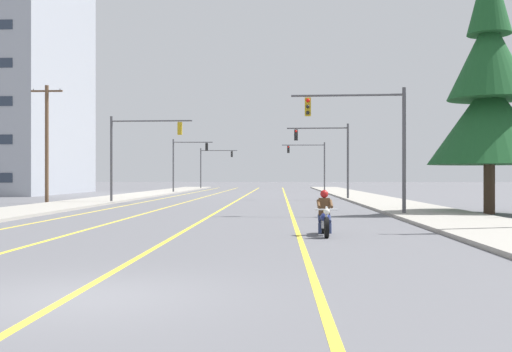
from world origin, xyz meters
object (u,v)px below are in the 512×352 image
(motorcycle_with_rider, at_px, (325,217))
(traffic_signal_far_left, at_px, (212,162))
(traffic_signal_near_left, at_px, (135,145))
(traffic_signal_mid_right, at_px, (330,149))
(traffic_signal_mid_left, at_px, (185,158))
(utility_pole_left_near, at_px, (47,141))
(conifer_tree_right_verge_near, at_px, (489,92))
(traffic_signal_near_right, at_px, (370,130))
(traffic_signal_far_right, at_px, (312,159))

(motorcycle_with_rider, relative_size, traffic_signal_far_left, 0.35)
(traffic_signal_near_left, bearing_deg, motorcycle_with_rider, -63.89)
(traffic_signal_mid_right, distance_m, traffic_signal_far_left, 45.78)
(traffic_signal_near_left, xyz_separation_m, traffic_signal_far_left, (-0.01, 50.39, -0.02))
(traffic_signal_mid_left, height_order, traffic_signal_far_left, same)
(utility_pole_left_near, xyz_separation_m, conifer_tree_right_verge_near, (26.94, -11.18, 1.82))
(traffic_signal_near_right, bearing_deg, motorcycle_with_rider, -106.15)
(motorcycle_with_rider, height_order, traffic_signal_near_right, traffic_signal_near_right)
(traffic_signal_mid_left, xyz_separation_m, conifer_tree_right_verge_near, (21.52, -39.48, 2.10))
(traffic_signal_mid_left, height_order, utility_pole_left_near, utility_pole_left_near)
(traffic_signal_near_right, relative_size, traffic_signal_far_left, 1.00)
(traffic_signal_far_left, xyz_separation_m, utility_pole_left_near, (-6.05, -51.27, 0.22))
(traffic_signal_near_right, distance_m, traffic_signal_near_left, 20.02)
(traffic_signal_near_left, distance_m, traffic_signal_far_right, 37.28)
(traffic_signal_near_right, relative_size, traffic_signal_near_left, 1.00)
(conifer_tree_right_verge_near, bearing_deg, traffic_signal_mid_right, 108.81)
(traffic_signal_mid_left, bearing_deg, motorcycle_with_rider, -76.48)
(traffic_signal_far_right, bearing_deg, traffic_signal_near_left, -112.73)
(traffic_signal_far_left, distance_m, conifer_tree_right_verge_near, 65.88)
(motorcycle_with_rider, height_order, utility_pole_left_near, utility_pole_left_near)
(motorcycle_with_rider, height_order, conifer_tree_right_verge_near, conifer_tree_right_verge_near)
(conifer_tree_right_verge_near, bearing_deg, traffic_signal_mid_left, 118.59)
(traffic_signal_near_left, height_order, conifer_tree_right_verge_near, conifer_tree_right_verge_near)
(traffic_signal_far_left, bearing_deg, conifer_tree_right_verge_near, -71.51)
(traffic_signal_mid_left, bearing_deg, traffic_signal_near_right, -69.55)
(traffic_signal_near_left, bearing_deg, traffic_signal_mid_right, 25.73)
(traffic_signal_near_left, height_order, traffic_signal_far_left, same)
(traffic_signal_mid_right, distance_m, traffic_signal_far_right, 27.44)
(traffic_signal_mid_right, height_order, traffic_signal_far_left, same)
(traffic_signal_near_left, relative_size, traffic_signal_mid_left, 1.00)
(traffic_signal_far_left, distance_m, utility_pole_left_near, 51.62)
(traffic_signal_mid_left, distance_m, traffic_signal_far_right, 16.58)
(traffic_signal_near_left, relative_size, conifer_tree_right_verge_near, 0.46)
(traffic_signal_near_right, bearing_deg, conifer_tree_right_verge_near, 14.16)
(traffic_signal_mid_right, distance_m, conifer_tree_right_verge_near, 20.18)
(motorcycle_with_rider, bearing_deg, traffic_signal_near_right, 73.85)
(traffic_signal_near_right, distance_m, conifer_tree_right_verge_near, 6.72)
(traffic_signal_near_left, bearing_deg, utility_pole_left_near, -171.80)
(traffic_signal_near_right, height_order, traffic_signal_far_left, same)
(motorcycle_with_rider, xyz_separation_m, traffic_signal_mid_right, (2.71, 30.81, 3.52))
(traffic_signal_near_left, relative_size, traffic_signal_far_left, 1.00)
(traffic_signal_near_right, bearing_deg, traffic_signal_mid_right, 90.72)
(traffic_signal_mid_left, relative_size, traffic_signal_far_left, 1.00)
(traffic_signal_mid_left, bearing_deg, conifer_tree_right_verge_near, -61.41)
(traffic_signal_mid_right, relative_size, traffic_signal_far_right, 1.00)
(traffic_signal_far_right, height_order, conifer_tree_right_verge_near, conifer_tree_right_verge_near)
(motorcycle_with_rider, height_order, traffic_signal_near_left, traffic_signal_near_left)
(traffic_signal_near_left, bearing_deg, conifer_tree_right_verge_near, -30.00)
(traffic_signal_near_right, xyz_separation_m, traffic_signal_far_right, (-0.26, 48.01, -0.01))
(traffic_signal_mid_left, xyz_separation_m, traffic_signal_far_right, (15.04, 6.96, 0.05))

